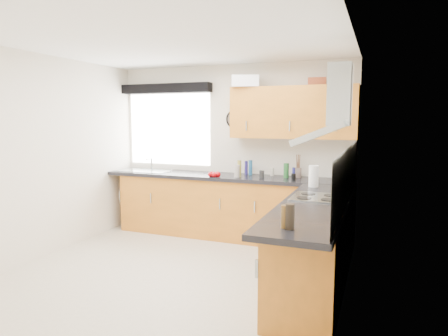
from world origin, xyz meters
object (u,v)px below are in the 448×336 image
at_px(upper_cabinets, 293,112).
at_px(extractor_hood, 331,113).
at_px(washing_machine, 195,208).
at_px(oven, 317,244).

bearing_deg(upper_cabinets, extractor_hood, -63.87).
distance_m(upper_cabinets, washing_machine, 2.02).
bearing_deg(upper_cabinets, washing_machine, -175.80).
bearing_deg(oven, washing_machine, 148.35).
bearing_deg(washing_machine, upper_cabinets, 8.12).
relative_size(oven, extractor_hood, 1.09).
relative_size(extractor_hood, upper_cabinets, 0.46).
bearing_deg(washing_machine, oven, -27.73).
height_order(upper_cabinets, washing_machine, upper_cabinets).
xyz_separation_m(oven, extractor_hood, (0.10, -0.00, 1.34)).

